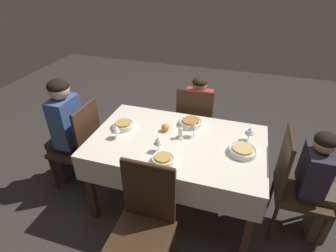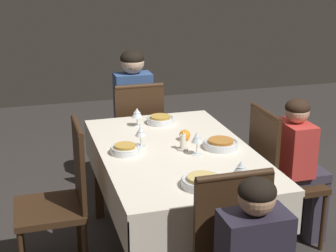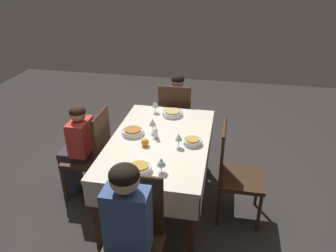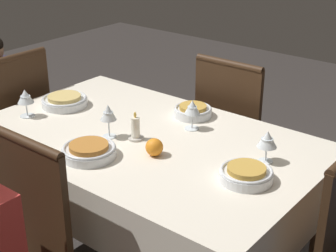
% 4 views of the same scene
% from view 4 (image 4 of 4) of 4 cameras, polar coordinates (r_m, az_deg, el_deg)
% --- Properties ---
extents(dining_table, '(1.51, 0.94, 0.76)m').
position_cam_4_polar(dining_table, '(2.28, -2.52, -3.25)').
color(dining_table, silver).
rests_on(dining_table, ground_plane).
extents(chair_east, '(0.43, 0.42, 0.98)m').
position_cam_4_polar(chair_east, '(3.03, -17.04, -0.16)').
color(chair_east, '#382314').
rests_on(chair_east, ground_plane).
extents(chair_south, '(0.42, 0.43, 0.98)m').
position_cam_4_polar(chair_south, '(2.85, 7.65, -0.87)').
color(chair_south, '#382314').
rests_on(chair_south, ground_plane).
extents(bowl_west, '(0.20, 0.20, 0.06)m').
position_cam_4_polar(bowl_west, '(1.92, 8.67, -5.24)').
color(bowl_west, silver).
rests_on(bowl_west, dining_table).
extents(wine_glass_west, '(0.08, 0.08, 0.13)m').
position_cam_4_polar(wine_glass_west, '(2.03, 10.94, -1.53)').
color(wine_glass_west, white).
rests_on(wine_glass_west, dining_table).
extents(bowl_east, '(0.23, 0.23, 0.06)m').
position_cam_4_polar(bowl_east, '(2.62, -11.39, 2.76)').
color(bowl_east, silver).
rests_on(bowl_east, dining_table).
extents(wine_glass_east, '(0.08, 0.08, 0.14)m').
position_cam_4_polar(wine_glass_east, '(2.51, -15.53, 3.08)').
color(wine_glass_east, white).
rests_on(wine_glass_east, dining_table).
extents(bowl_north, '(0.22, 0.22, 0.06)m').
position_cam_4_polar(bowl_north, '(2.09, -8.74, -2.69)').
color(bowl_north, silver).
rests_on(bowl_north, dining_table).
extents(wine_glass_north, '(0.07, 0.07, 0.15)m').
position_cam_4_polar(wine_glass_north, '(2.21, -6.64, 1.37)').
color(wine_glass_north, white).
rests_on(wine_glass_north, dining_table).
extents(bowl_south, '(0.18, 0.18, 0.06)m').
position_cam_4_polar(bowl_south, '(2.44, 2.78, 1.69)').
color(bowl_south, silver).
rests_on(bowl_south, dining_table).
extents(wine_glass_south, '(0.07, 0.07, 0.14)m').
position_cam_4_polar(wine_glass_south, '(2.28, 2.70, 1.98)').
color(wine_glass_south, white).
rests_on(wine_glass_south, dining_table).
extents(candle_centerpiece, '(0.07, 0.07, 0.13)m').
position_cam_4_polar(candle_centerpiece, '(2.21, -3.63, -0.43)').
color(candle_centerpiece, beige).
rests_on(candle_centerpiece, dining_table).
extents(orange_fruit, '(0.07, 0.07, 0.07)m').
position_cam_4_polar(orange_fruit, '(2.07, -1.53, -2.35)').
color(orange_fruit, orange).
rests_on(orange_fruit, dining_table).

